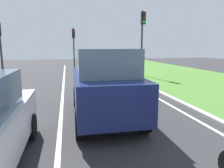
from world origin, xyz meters
The scene contains 8 objects.
ground_plane centered at (0.00, 14.00, 0.00)m, with size 60.00×60.00×0.00m, color #2D2D30.
lane_line_center centered at (-0.70, 14.00, 0.00)m, with size 0.12×32.00×0.01m, color silver.
lane_line_right_edge centered at (3.60, 14.00, 0.00)m, with size 0.12×32.00×0.01m, color silver.
grass_verge_right centered at (8.50, 14.00, 0.03)m, with size 9.00×48.00×0.06m, color #47752D.
curb_right centered at (4.10, 14.00, 0.06)m, with size 0.24×48.00×0.12m, color #9E9B93.
car_suv_ahead centered at (0.73, 9.43, 1.17)m, with size 2.04×4.54×2.28m.
traffic_light_near_right centered at (5.29, 18.22, 3.46)m, with size 0.32×0.50×5.03m.
traffic_light_far_median centered at (0.36, 26.07, 2.99)m, with size 0.32×0.50×4.34m.
Camera 1 is at (-0.43, 2.83, 2.33)m, focal length 33.29 mm.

